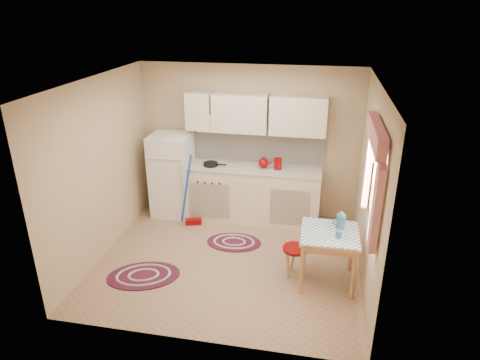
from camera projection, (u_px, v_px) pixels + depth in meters
name	position (u px, v px, depth m)	size (l,w,h in m)	color
room_shell	(243.00, 148.00, 5.64)	(3.64, 3.60, 2.52)	tan
fridge	(172.00, 175.00, 7.15)	(0.65, 0.60, 1.40)	white
broom	(192.00, 191.00, 6.79)	(0.28, 0.12, 1.20)	blue
base_cabinets	(251.00, 194.00, 7.06)	(2.25, 0.60, 0.88)	white
countertop	(251.00, 168.00, 6.88)	(2.27, 0.62, 0.04)	#B6B4AC
frying_pan	(211.00, 164.00, 6.94)	(0.24, 0.24, 0.05)	black
red_kettle	(263.00, 163.00, 6.81)	(0.18, 0.16, 0.18)	#7F0406
red_canister	(278.00, 164.00, 6.77)	(0.12, 0.12, 0.16)	#7F0406
table	(328.00, 257.00, 5.47)	(0.72, 0.72, 0.72)	tan
stool	(294.00, 261.00, 5.66)	(0.33, 0.33, 0.42)	#7F0406
coffee_pot	(341.00, 220.00, 5.37)	(0.13, 0.12, 0.27)	#2B6284
mug	(339.00, 234.00, 5.20)	(0.08, 0.08, 0.10)	#2B6284
rug_center	(234.00, 242.00, 6.49)	(0.83, 0.55, 0.02)	maroon
rug_left	(144.00, 276.00, 5.70)	(0.96, 0.64, 0.02)	maroon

